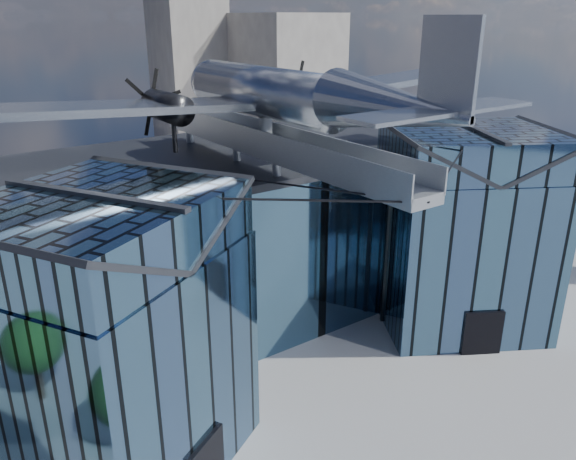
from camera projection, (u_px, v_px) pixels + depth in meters
ground_plane at (310, 366)px, 30.07m from camera, size 120.00×120.00×0.00m
museum at (250, 238)px, 32.52m from camera, size 32.88×24.50×17.60m
bg_towers at (59, 85)px, 65.74m from camera, size 77.00×24.50×26.00m
tree_side_e at (460, 200)px, 45.76m from camera, size 3.47×3.47×5.17m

